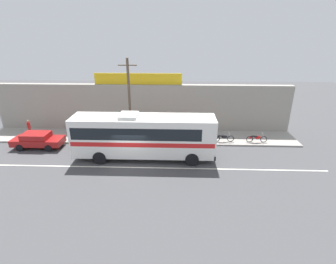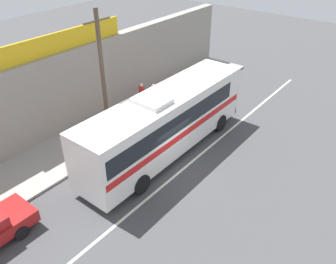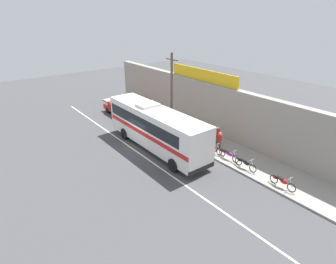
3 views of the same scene
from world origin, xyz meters
name	(u,v)px [view 1 (image 1 of 3)]	position (x,y,z in m)	size (l,w,h in m)	color
ground_plane	(131,162)	(0.00, 0.00, 0.00)	(70.00, 70.00, 0.00)	#444447
sidewalk_slab	(140,136)	(0.00, 5.20, 0.07)	(30.00, 3.60, 0.14)	gray
storefront_facade	(142,108)	(0.00, 7.35, 2.40)	(30.00, 0.70, 4.80)	gray
storefront_billboard	(138,79)	(-0.31, 7.35, 5.35)	(8.70, 0.12, 1.10)	gold
road_center_stripe	(130,167)	(0.00, -0.80, 0.00)	(30.00, 0.14, 0.01)	silver
intercity_bus	(143,135)	(0.87, 0.87, 2.06)	(11.33, 2.59, 3.78)	white
parked_car	(38,140)	(-8.82, 2.54, 0.74)	(4.37, 1.82, 1.37)	maroon
utility_pole	(129,101)	(-0.60, 3.79, 4.06)	(1.60, 0.22, 7.57)	brown
motorcycle_black	(205,137)	(6.20, 4.17, 0.57)	(1.97, 0.56, 0.94)	black
motorcycle_orange	(223,137)	(7.92, 4.07, 0.57)	(1.92, 0.56, 0.94)	black
motorcycle_green	(187,137)	(4.57, 4.09, 0.57)	(1.95, 0.56, 0.94)	black
motorcycle_purple	(256,138)	(10.96, 4.04, 0.57)	(1.91, 0.56, 0.94)	black
pedestrian_by_curb	(180,126)	(3.91, 5.32, 1.16)	(0.30, 0.48, 1.74)	brown
pedestrian_near_shop	(29,127)	(-10.78, 4.80, 1.10)	(0.30, 0.48, 1.65)	brown
pedestrian_far_right	(187,129)	(4.59, 4.86, 1.06)	(0.30, 0.48, 1.60)	brown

